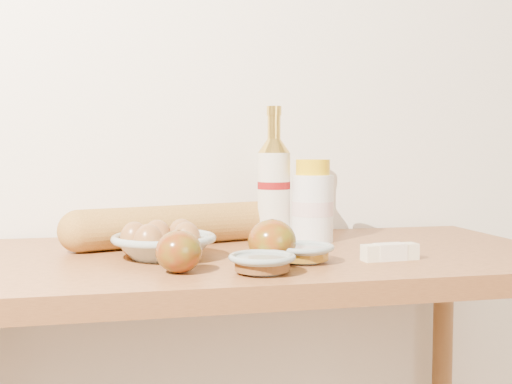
{
  "coord_description": "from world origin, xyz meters",
  "views": [
    {
      "loc": [
        -0.26,
        -0.03,
        1.1
      ],
      "look_at": [
        0.0,
        1.15,
        1.02
      ],
      "focal_mm": 45.0,
      "sensor_mm": 36.0,
      "label": 1
    }
  ],
  "objects_px": {
    "bourbon_bottle": "(274,186)",
    "baguette": "(180,225)",
    "table": "(253,315)",
    "egg_bowl": "(163,243)",
    "cream_bottle": "(313,204)"
  },
  "relations": [
    {
      "from": "bourbon_bottle",
      "to": "baguette",
      "type": "bearing_deg",
      "value": -171.88
    },
    {
      "from": "table",
      "to": "egg_bowl",
      "type": "distance_m",
      "value": 0.23
    },
    {
      "from": "table",
      "to": "baguette",
      "type": "bearing_deg",
      "value": 134.46
    },
    {
      "from": "baguette",
      "to": "cream_bottle",
      "type": "bearing_deg",
      "value": -19.51
    },
    {
      "from": "table",
      "to": "cream_bottle",
      "type": "bearing_deg",
      "value": 36.02
    },
    {
      "from": "egg_bowl",
      "to": "baguette",
      "type": "height_order",
      "value": "baguette"
    },
    {
      "from": "bourbon_bottle",
      "to": "egg_bowl",
      "type": "height_order",
      "value": "bourbon_bottle"
    },
    {
      "from": "cream_bottle",
      "to": "baguette",
      "type": "xyz_separation_m",
      "value": [
        -0.29,
        0.01,
        -0.04
      ]
    },
    {
      "from": "table",
      "to": "cream_bottle",
      "type": "relative_size",
      "value": 6.74
    },
    {
      "from": "bourbon_bottle",
      "to": "egg_bowl",
      "type": "xyz_separation_m",
      "value": [
        -0.25,
        -0.17,
        -0.09
      ]
    },
    {
      "from": "cream_bottle",
      "to": "egg_bowl",
      "type": "bearing_deg",
      "value": -161.49
    },
    {
      "from": "bourbon_bottle",
      "to": "cream_bottle",
      "type": "height_order",
      "value": "bourbon_bottle"
    },
    {
      "from": "cream_bottle",
      "to": "egg_bowl",
      "type": "distance_m",
      "value": 0.37
    },
    {
      "from": "table",
      "to": "cream_bottle",
      "type": "distance_m",
      "value": 0.28
    },
    {
      "from": "cream_bottle",
      "to": "baguette",
      "type": "bearing_deg",
      "value": 172.56
    }
  ]
}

